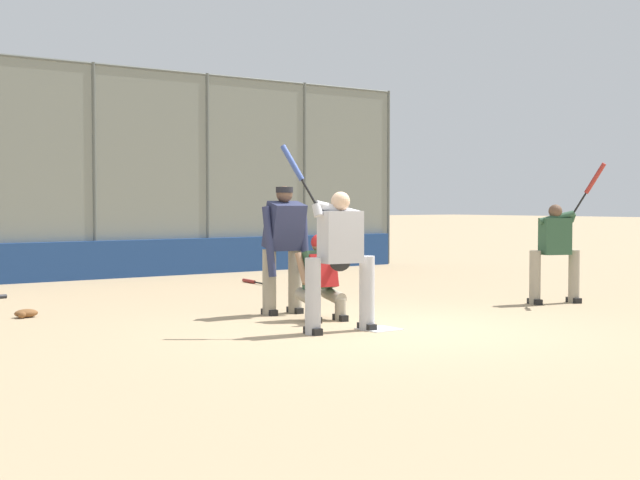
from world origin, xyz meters
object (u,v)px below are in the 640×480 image
at_px(umpire_home, 284,245).
at_px(batter_at_plate, 340,256).
at_px(spare_bat_near_backstop, 250,281).
at_px(catcher_behind_plate, 322,276).
at_px(fielding_glove_on_dirt, 26,313).
at_px(batter_on_deck, 556,250).

bearing_deg(umpire_home, batter_at_plate, 79.53).
distance_m(batter_at_plate, umpire_home, 1.83).
xyz_separation_m(batter_at_plate, spare_bat_near_backstop, (-2.55, -6.15, -0.87)).
distance_m(batter_at_plate, spare_bat_near_backstop, 6.72).
bearing_deg(spare_bat_near_backstop, catcher_behind_plate, 164.81).
bearing_deg(catcher_behind_plate, umpire_home, -77.24).
height_order(catcher_behind_plate, fielding_glove_on_dirt, catcher_behind_plate).
xyz_separation_m(batter_at_plate, fielding_glove_on_dirt, (2.57, -3.52, -0.85)).
bearing_deg(umpire_home, batter_on_deck, 164.49).
height_order(batter_at_plate, umpire_home, batter_at_plate).
distance_m(catcher_behind_plate, umpire_home, 0.88).
bearing_deg(spare_bat_near_backstop, fielding_glove_on_dirt, 123.99).
bearing_deg(umpire_home, fielding_glove_on_dirt, -28.02).
relative_size(batter_at_plate, umpire_home, 1.26).
relative_size(catcher_behind_plate, spare_bat_near_backstop, 1.28).
xyz_separation_m(batter_at_plate, umpire_home, (-0.40, -1.78, 0.04)).
height_order(batter_on_deck, fielding_glove_on_dirt, batter_on_deck).
bearing_deg(fielding_glove_on_dirt, batter_at_plate, 126.10).
bearing_deg(batter_at_plate, fielding_glove_on_dirt, -47.60).
height_order(umpire_home, spare_bat_near_backstop, umpire_home).
height_order(spare_bat_near_backstop, fielding_glove_on_dirt, fielding_glove_on_dirt).
bearing_deg(batter_on_deck, fielding_glove_on_dirt, 175.73).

